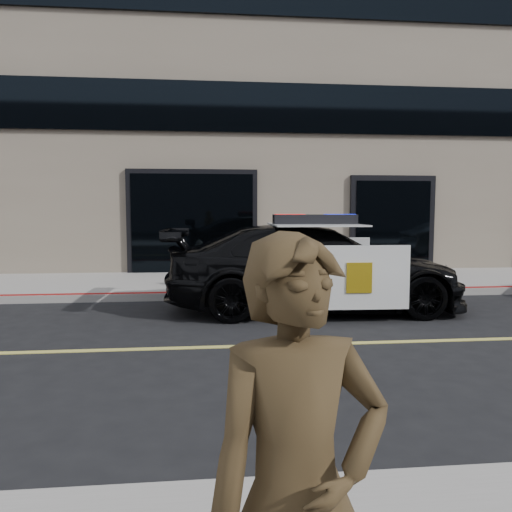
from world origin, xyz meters
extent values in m
plane|color=black|center=(0.00, 0.00, 0.00)|extent=(120.00, 120.00, 0.00)
cube|color=gray|center=(0.00, 5.25, 0.07)|extent=(60.00, 3.50, 0.15)
cube|color=#756856|center=(0.00, 10.50, 6.00)|extent=(60.00, 7.00, 12.00)
imported|color=black|center=(1.25, 2.25, 0.77)|extent=(2.55, 5.45, 1.53)
cube|color=white|center=(1.72, 1.14, 0.74)|extent=(1.64, 0.10, 1.02)
cube|color=white|center=(1.80, 3.33, 0.74)|extent=(1.64, 0.10, 1.02)
cube|color=white|center=(1.25, 2.25, 1.55)|extent=(1.60, 1.90, 0.03)
cube|color=gold|center=(1.72, 1.11, 0.74)|extent=(0.41, 0.03, 0.49)
cube|color=black|center=(1.25, 2.25, 1.64)|extent=(1.48, 0.44, 0.18)
cube|color=red|center=(0.80, 2.27, 1.65)|extent=(0.52, 0.35, 0.17)
cube|color=#0C19CC|center=(1.70, 2.24, 1.65)|extent=(0.52, 0.35, 0.17)
cylinder|color=silver|center=(-0.85, 4.33, 0.19)|extent=(0.33, 0.33, 0.07)
cylinder|color=silver|center=(-0.85, 4.33, 0.45)|extent=(0.24, 0.24, 0.45)
cylinder|color=silver|center=(-0.85, 4.33, 0.70)|extent=(0.28, 0.28, 0.05)
sphere|color=silver|center=(-0.85, 4.33, 0.75)|extent=(0.21, 0.21, 0.21)
cylinder|color=silver|center=(-0.85, 4.33, 0.84)|extent=(0.06, 0.06, 0.06)
cylinder|color=silver|center=(-0.85, 4.49, 0.51)|extent=(0.12, 0.11, 0.12)
cylinder|color=silver|center=(-0.85, 4.18, 0.51)|extent=(0.12, 0.11, 0.12)
cylinder|color=silver|center=(-0.85, 4.15, 0.45)|extent=(0.15, 0.13, 0.15)
imported|color=#3F2F1A|center=(-0.44, -5.06, 0.95)|extent=(0.72, 0.59, 1.59)
camera|label=1|loc=(-0.71, -6.45, 1.81)|focal=35.00mm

